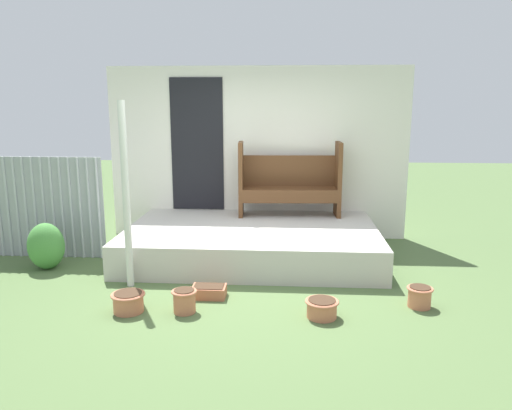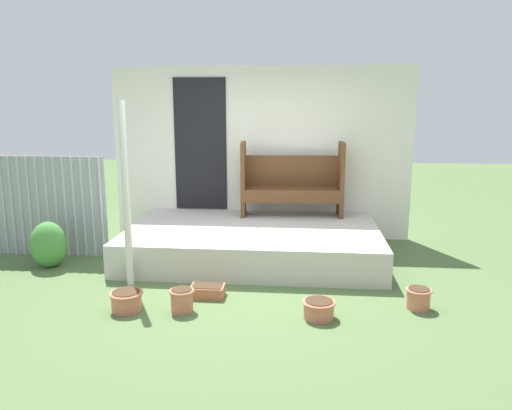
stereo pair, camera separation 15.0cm
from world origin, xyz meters
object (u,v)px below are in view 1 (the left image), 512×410
(shrub_by_fence, at_px, (46,246))
(bench, at_px, (289,180))
(support_post, at_px, (126,196))
(flower_pot_left, at_px, (128,301))
(planter_box_rect, at_px, (209,291))
(flower_pot_right, at_px, (322,307))
(flower_pot_far_right, at_px, (420,296))
(flower_pot_middle, at_px, (184,300))

(shrub_by_fence, bearing_deg, bench, 24.75)
(bench, bearing_deg, support_post, -136.39)
(flower_pot_left, distance_m, shrub_by_fence, 1.91)
(support_post, relative_size, planter_box_rect, 5.76)
(planter_box_rect, bearing_deg, flower_pot_left, -149.97)
(bench, xyz_separation_m, shrub_by_fence, (-3.05, -1.41, -0.65))
(flower_pot_right, xyz_separation_m, planter_box_rect, (-1.19, 0.43, -0.04))
(flower_pot_far_right, xyz_separation_m, planter_box_rect, (-2.21, 0.11, -0.06))
(support_post, height_order, planter_box_rect, support_post)
(planter_box_rect, bearing_deg, flower_pot_middle, -114.04)
(planter_box_rect, distance_m, shrub_by_fence, 2.35)
(flower_pot_left, relative_size, flower_pot_far_right, 1.28)
(flower_pot_left, height_order, flower_pot_middle, flower_pot_middle)
(bench, distance_m, flower_pot_left, 3.19)
(support_post, xyz_separation_m, flower_pot_middle, (0.78, -0.69, -0.92))
(flower_pot_left, distance_m, flower_pot_right, 1.94)
(bench, height_order, flower_pot_left, bench)
(bench, relative_size, flower_pot_far_right, 5.57)
(flower_pot_middle, relative_size, flower_pot_right, 0.78)
(bench, bearing_deg, planter_box_rect, -114.20)
(flower_pot_right, height_order, flower_pot_far_right, flower_pot_far_right)
(flower_pot_middle, relative_size, shrub_by_fence, 0.44)
(flower_pot_left, bearing_deg, planter_box_rect, 30.03)
(flower_pot_far_right, distance_m, shrub_by_fence, 4.51)
(flower_pot_right, distance_m, shrub_by_fence, 3.61)
(flower_pot_right, xyz_separation_m, flower_pot_far_right, (1.02, 0.32, 0.02))
(support_post, relative_size, shrub_by_fence, 3.54)
(support_post, xyz_separation_m, planter_box_rect, (0.96, -0.28, -0.99))
(bench, height_order, flower_pot_middle, bench)
(support_post, bearing_deg, flower_pot_right, -18.44)
(support_post, relative_size, bench, 1.40)
(flower_pot_far_right, bearing_deg, flower_pot_left, -173.85)
(flower_pot_right, bearing_deg, flower_pot_middle, 178.91)
(shrub_by_fence, bearing_deg, flower_pot_right, -19.94)
(flower_pot_middle, height_order, planter_box_rect, flower_pot_middle)
(flower_pot_middle, xyz_separation_m, shrub_by_fence, (-2.02, 1.20, 0.17))
(flower_pot_left, xyz_separation_m, flower_pot_middle, (0.57, 0.03, 0.02))
(bench, height_order, shrub_by_fence, bench)
(support_post, distance_m, bench, 2.64)
(flower_pot_left, bearing_deg, flower_pot_far_right, 6.15)
(support_post, distance_m, flower_pot_left, 1.20)
(bench, relative_size, flower_pot_middle, 5.78)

